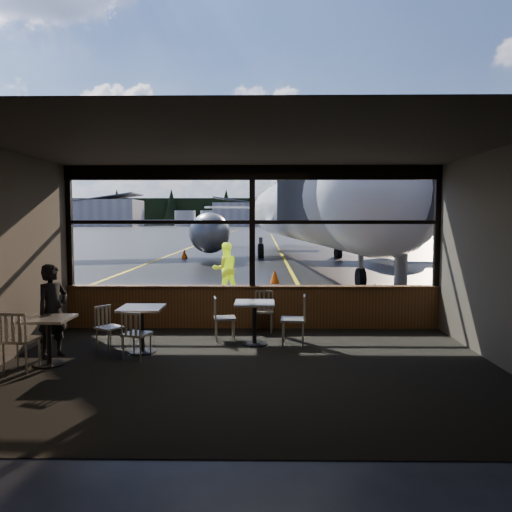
{
  "coord_description": "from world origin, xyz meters",
  "views": [
    {
      "loc": [
        0.24,
        -10.7,
        2.34
      ],
      "look_at": [
        0.07,
        1.0,
        1.5
      ],
      "focal_mm": 35.0,
      "sensor_mm": 36.0,
      "label": 1
    }
  ],
  "objects_px": {
    "airliner": "(303,161)",
    "chair_mid_w": "(109,328)",
    "cone_extra": "(247,290)",
    "jet_bridge": "(367,223)",
    "cafe_table_mid": "(142,330)",
    "chair_near_e": "(293,320)",
    "cone_wing": "(184,254)",
    "cone_nose": "(275,276)",
    "cafe_table_near": "(255,323)",
    "chair_mid_s": "(137,335)",
    "chair_near_w": "(225,319)",
    "cafe_table_left": "(49,342)",
    "ground_crew": "(225,269)",
    "passenger": "(53,311)",
    "chair_near_n": "(263,312)",
    "chair_left_s": "(21,340)"
  },
  "relations": [
    {
      "from": "chair_mid_s",
      "to": "cone_nose",
      "type": "distance_m",
      "value": 10.49
    },
    {
      "from": "cafe_table_near",
      "to": "cafe_table_mid",
      "type": "distance_m",
      "value": 2.07
    },
    {
      "from": "jet_bridge",
      "to": "cone_extra",
      "type": "height_order",
      "value": "jet_bridge"
    },
    {
      "from": "chair_near_e",
      "to": "cone_nose",
      "type": "xyz_separation_m",
      "value": [
        -0.13,
        9.2,
        -0.22
      ]
    },
    {
      "from": "chair_mid_w",
      "to": "ground_crew",
      "type": "bearing_deg",
      "value": -160.91
    },
    {
      "from": "chair_near_w",
      "to": "cone_nose",
      "type": "xyz_separation_m",
      "value": [
        1.18,
        8.85,
        -0.17
      ]
    },
    {
      "from": "airliner",
      "to": "chair_near_e",
      "type": "height_order",
      "value": "airliner"
    },
    {
      "from": "ground_crew",
      "to": "jet_bridge",
      "type": "bearing_deg",
      "value": 171.22
    },
    {
      "from": "cone_wing",
      "to": "chair_near_e",
      "type": "bearing_deg",
      "value": -75.71
    },
    {
      "from": "jet_bridge",
      "to": "cone_nose",
      "type": "relative_size",
      "value": 19.93
    },
    {
      "from": "cafe_table_near",
      "to": "cone_extra",
      "type": "xyz_separation_m",
      "value": [
        -0.34,
        5.88,
        -0.19
      ]
    },
    {
      "from": "jet_bridge",
      "to": "chair_left_s",
      "type": "xyz_separation_m",
      "value": [
        -7.12,
        -8.63,
        -1.77
      ]
    },
    {
      "from": "jet_bridge",
      "to": "chair_mid_w",
      "type": "distance_m",
      "value": 9.78
    },
    {
      "from": "cafe_table_mid",
      "to": "cone_nose",
      "type": "relative_size",
      "value": 1.58
    },
    {
      "from": "passenger",
      "to": "cone_nose",
      "type": "bearing_deg",
      "value": 7.77
    },
    {
      "from": "passenger",
      "to": "airliner",
      "type": "bearing_deg",
      "value": 14.15
    },
    {
      "from": "cone_extra",
      "to": "chair_mid_w",
      "type": "bearing_deg",
      "value": -109.8
    },
    {
      "from": "jet_bridge",
      "to": "chair_near_e",
      "type": "bearing_deg",
      "value": -111.87
    },
    {
      "from": "cafe_table_near",
      "to": "chair_mid_s",
      "type": "height_order",
      "value": "chair_mid_s"
    },
    {
      "from": "chair_near_w",
      "to": "ground_crew",
      "type": "bearing_deg",
      "value": 175.17
    },
    {
      "from": "chair_mid_s",
      "to": "ground_crew",
      "type": "xyz_separation_m",
      "value": [
        0.96,
        7.08,
        0.41
      ]
    },
    {
      "from": "chair_left_s",
      "to": "cone_nose",
      "type": "bearing_deg",
      "value": 74.2
    },
    {
      "from": "cafe_table_left",
      "to": "chair_near_w",
      "type": "distance_m",
      "value": 3.2
    },
    {
      "from": "cone_wing",
      "to": "cone_extra",
      "type": "distance_m",
      "value": 15.88
    },
    {
      "from": "cafe_table_left",
      "to": "chair_near_e",
      "type": "xyz_separation_m",
      "value": [
        4.01,
        1.36,
        0.09
      ]
    },
    {
      "from": "cafe_table_left",
      "to": "cone_extra",
      "type": "relative_size",
      "value": 1.82
    },
    {
      "from": "airliner",
      "to": "chair_mid_w",
      "type": "bearing_deg",
      "value": -108.29
    },
    {
      "from": "chair_near_e",
      "to": "ground_crew",
      "type": "bearing_deg",
      "value": 21.05
    },
    {
      "from": "cone_nose",
      "to": "cone_extra",
      "type": "height_order",
      "value": "cone_nose"
    },
    {
      "from": "cafe_table_left",
      "to": "chair_mid_s",
      "type": "relative_size",
      "value": 0.93
    },
    {
      "from": "chair_near_w",
      "to": "cone_wing",
      "type": "bearing_deg",
      "value": -177.9
    },
    {
      "from": "ground_crew",
      "to": "cone_nose",
      "type": "distance_m",
      "value": 3.53
    },
    {
      "from": "cafe_table_near",
      "to": "ground_crew",
      "type": "relative_size",
      "value": 0.49
    },
    {
      "from": "chair_near_n",
      "to": "cone_wing",
      "type": "xyz_separation_m",
      "value": [
        -4.84,
        20.1,
        -0.15
      ]
    },
    {
      "from": "airliner",
      "to": "cone_nose",
      "type": "height_order",
      "value": "airliner"
    },
    {
      "from": "jet_bridge",
      "to": "passenger",
      "type": "height_order",
      "value": "jet_bridge"
    },
    {
      "from": "cafe_table_near",
      "to": "cafe_table_left",
      "type": "relative_size",
      "value": 1.04
    },
    {
      "from": "jet_bridge",
      "to": "cafe_table_mid",
      "type": "distance_m",
      "value": 9.52
    },
    {
      "from": "cafe_table_left",
      "to": "airliner",
      "type": "bearing_deg",
      "value": 75.35
    },
    {
      "from": "chair_mid_w",
      "to": "chair_near_n",
      "type": "bearing_deg",
      "value": 151.03
    },
    {
      "from": "cafe_table_near",
      "to": "cone_wing",
      "type": "height_order",
      "value": "cafe_table_near"
    },
    {
      "from": "cone_nose",
      "to": "cafe_table_near",
      "type": "bearing_deg",
      "value": -93.68
    },
    {
      "from": "passenger",
      "to": "cafe_table_mid",
      "type": "bearing_deg",
      "value": -47.31
    },
    {
      "from": "chair_near_e",
      "to": "cone_wing",
      "type": "distance_m",
      "value": 21.86
    },
    {
      "from": "cafe_table_left",
      "to": "cone_wing",
      "type": "distance_m",
      "value": 22.58
    },
    {
      "from": "cafe_table_near",
      "to": "chair_near_e",
      "type": "xyz_separation_m",
      "value": [
        0.72,
        -0.03,
        0.07
      ]
    },
    {
      "from": "chair_mid_s",
      "to": "cafe_table_mid",
      "type": "bearing_deg",
      "value": 109.76
    },
    {
      "from": "chair_mid_w",
      "to": "cone_extra",
      "type": "xyz_separation_m",
      "value": [
        2.27,
        6.31,
        -0.19
      ]
    },
    {
      "from": "chair_mid_w",
      "to": "cone_wing",
      "type": "height_order",
      "value": "chair_mid_w"
    },
    {
      "from": "chair_near_w",
      "to": "chair_near_n",
      "type": "height_order",
      "value": "chair_near_n"
    }
  ]
}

